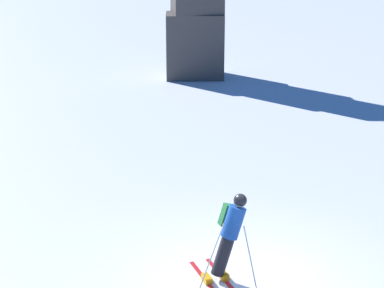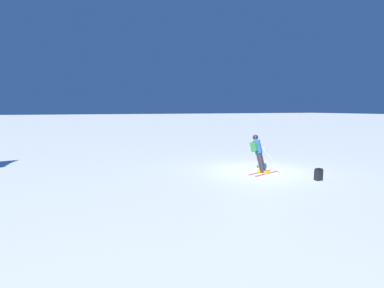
% 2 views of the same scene
% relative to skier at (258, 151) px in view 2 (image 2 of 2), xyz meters
% --- Properties ---
extents(ground_plane, '(300.00, 300.00, 0.00)m').
position_rel_skier_xyz_m(ground_plane, '(0.25, -0.12, -0.98)').
color(ground_plane, white).
extents(skier, '(1.28, 1.76, 1.80)m').
position_rel_skier_xyz_m(skier, '(0.00, 0.00, 0.00)').
color(skier, red).
rests_on(skier, ground).
extents(spare_backpack, '(0.25, 0.32, 0.50)m').
position_rel_skier_xyz_m(spare_backpack, '(-2.30, -1.40, -0.74)').
color(spare_backpack, black).
rests_on(spare_backpack, ground).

